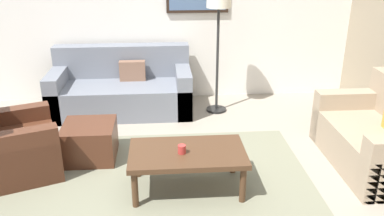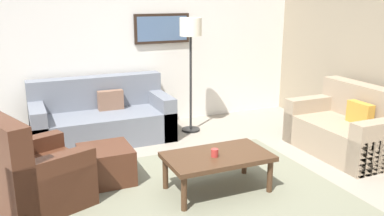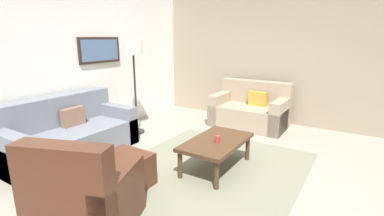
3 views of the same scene
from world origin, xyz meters
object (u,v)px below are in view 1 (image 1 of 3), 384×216
Objects in this scene: armchair_leather at (7,148)px; ottoman at (90,141)px; couch_main at (123,89)px; coffee_table at (187,156)px; cup at (182,149)px; lamp_standing at (219,11)px.

ottoman is (0.77, 0.29, -0.11)m from armchair_leather.
couch_main reaches higher than coffee_table.
coffee_table is at bearing -69.89° from couch_main.
lamp_standing is (0.60, 2.00, 0.96)m from cup.
cup is (-0.05, -0.04, 0.09)m from coffee_table.
coffee_table is at bearing -34.14° from ottoman.
lamp_standing reaches higher than cup.
armchair_leather reaches higher than cup.
couch_main is at bearing 108.51° from cup.
couch_main reaches higher than ottoman.
armchair_leather is at bearing -146.53° from lamp_standing.
ottoman is at bearing 20.87° from armchair_leather.
couch_main is at bearing 80.19° from ottoman.
ottoman is at bearing -141.40° from lamp_standing.
cup is at bearing -37.08° from ottoman.
armchair_leather is 0.60× the size of lamp_standing.
cup is (0.98, -0.74, 0.25)m from ottoman.
armchair_leather reaches higher than ottoman.
cup is at bearing -106.69° from lamp_standing.
coffee_table is (1.81, -0.41, 0.05)m from armchair_leather.
lamp_standing is (0.55, 1.96, 1.05)m from coffee_table.
armchair_leather is (-1.02, -1.73, 0.01)m from couch_main.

